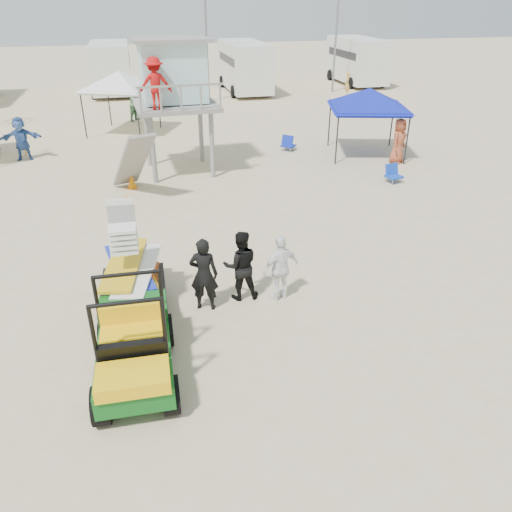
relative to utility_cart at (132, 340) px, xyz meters
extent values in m
plane|color=beige|center=(2.10, -1.25, -0.89)|extent=(140.00, 140.00, 0.00)
cube|color=#0C5316|center=(0.02, 0.03, -0.34)|extent=(1.30, 2.53, 0.44)
cube|color=#F7B70D|center=(0.02, 0.03, -0.06)|extent=(1.16, 0.73, 0.24)
cylinder|color=black|center=(-0.53, -0.87, -0.57)|extent=(0.29, 0.65, 0.64)
cube|color=black|center=(0.02, 2.33, -0.40)|extent=(1.40, 2.01, 0.13)
cylinder|color=black|center=(-0.55, 2.33, -0.63)|extent=(0.22, 0.53, 0.52)
imported|color=black|center=(1.52, 2.03, -0.05)|extent=(0.70, 0.56, 1.68)
imported|color=black|center=(2.37, 2.28, -0.07)|extent=(0.83, 0.67, 1.63)
imported|color=white|center=(3.22, 2.03, -0.11)|extent=(0.99, 0.66, 1.56)
cylinder|color=gray|center=(0.85, 10.71, 0.33)|extent=(0.18, 0.18, 2.43)
cube|color=gray|center=(1.92, 11.78, 1.62)|extent=(3.08, 3.08, 0.16)
cube|color=#ACDBDE|center=(1.92, 12.07, 2.76)|extent=(2.35, 2.07, 2.04)
imported|color=#B20F0F|center=(1.14, 10.80, 2.56)|extent=(1.10, 0.63, 1.71)
cylinder|color=black|center=(8.44, 10.91, 0.11)|extent=(0.06, 0.06, 2.00)
pyramid|color=#0F1CA6|center=(9.83, 12.30, 1.86)|extent=(3.58, 3.58, 0.80)
cube|color=#0F1CA6|center=(9.83, 12.30, 1.06)|extent=(3.58, 3.58, 0.18)
cylinder|color=black|center=(-1.54, 17.13, 0.20)|extent=(0.06, 0.06, 2.17)
pyramid|color=white|center=(-0.18, 18.49, 2.03)|extent=(3.79, 3.79, 0.80)
cube|color=white|center=(-0.18, 18.49, 1.23)|extent=(3.79, 3.79, 0.18)
imported|color=orange|center=(-4.29, 15.39, -0.06)|extent=(2.56, 2.56, 1.65)
cone|color=orange|center=(-0.12, 8.20, -0.64)|extent=(0.34, 0.34, 0.50)
cone|color=orange|center=(0.05, 10.24, -0.64)|extent=(0.34, 0.34, 0.50)
cube|color=#113DB8|center=(9.39, 8.67, -0.67)|extent=(0.65, 0.62, 0.06)
cube|color=#113DB8|center=(9.39, 8.91, -0.47)|extent=(0.57, 0.30, 0.44)
cylinder|color=#B2B2B7|center=(9.17, 8.47, -0.79)|extent=(0.03, 0.03, 0.20)
cube|color=#0F26A8|center=(6.83, 13.59, -0.67)|extent=(0.73, 0.74, 0.06)
cube|color=#0F26A8|center=(6.83, 13.83, -0.47)|extent=(0.49, 0.51, 0.44)
cylinder|color=#B2B2B7|center=(6.61, 13.39, -0.79)|extent=(0.03, 0.03, 0.20)
cube|color=silver|center=(-0.90, 30.25, 0.86)|extent=(2.50, 6.50, 3.00)
cube|color=black|center=(-0.90, 30.25, 1.31)|extent=(2.54, 5.20, 0.50)
cylinder|color=black|center=(-2.15, 28.17, -0.49)|extent=(0.25, 0.80, 0.80)
cube|color=silver|center=(8.10, 28.75, 0.86)|extent=(2.50, 7.00, 3.00)
cube|color=black|center=(8.10, 28.75, 1.31)|extent=(2.54, 5.60, 0.50)
cylinder|color=black|center=(6.85, 26.51, -0.49)|extent=(0.25, 0.80, 0.80)
cube|color=silver|center=(17.10, 30.25, 0.86)|extent=(2.50, 6.60, 3.00)
cube|color=black|center=(17.10, 30.25, 1.31)|extent=(2.54, 5.28, 0.50)
cylinder|color=black|center=(15.85, 28.14, -0.49)|extent=(0.25, 0.80, 0.80)
cylinder|color=slate|center=(5.10, 25.75, 3.11)|extent=(0.14, 0.14, 8.00)
cylinder|color=slate|center=(14.10, 27.25, 3.11)|extent=(0.14, 0.14, 8.00)
imported|color=#4D8151|center=(0.48, 21.19, 0.03)|extent=(1.10, 1.13, 1.84)
imported|color=#A64C2F|center=(10.63, 10.90, 0.00)|extent=(1.03, 0.99, 1.78)
imported|color=#335699|center=(-4.26, 14.81, -0.01)|extent=(1.67, 0.68, 1.75)
imported|color=#DAA951|center=(14.46, 25.58, -0.11)|extent=(0.52, 0.65, 1.55)
camera|label=1|loc=(0.51, -7.18, 5.24)|focal=35.00mm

